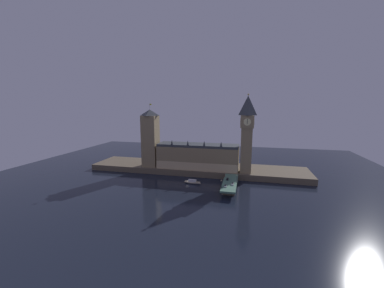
{
  "coord_description": "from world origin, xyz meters",
  "views": [
    {
      "loc": [
        50.0,
        -193.04,
        68.57
      ],
      "look_at": [
        -0.75,
        20.0,
        31.85
      ],
      "focal_mm": 22.0,
      "sensor_mm": 36.0,
      "label": 1
    }
  ],
  "objects_px": {
    "pedestrian_near_rail": "(222,187)",
    "street_lamp_mid": "(237,178)",
    "clock_tower": "(247,132)",
    "car_northbound_lead": "(227,179)",
    "boat_upstream": "(192,182)",
    "pedestrian_mid_walk": "(236,182)",
    "car_northbound_trail": "(225,186)",
    "car_southbound_lead": "(233,184)",
    "street_lamp_near": "(221,183)",
    "victoria_tower": "(151,138)",
    "pedestrian_far_rail": "(225,176)"
  },
  "relations": [
    {
      "from": "pedestrian_near_rail",
      "to": "street_lamp_mid",
      "type": "relative_size",
      "value": 0.24
    },
    {
      "from": "clock_tower",
      "to": "car_northbound_lead",
      "type": "xyz_separation_m",
      "value": [
        -14.52,
        -26.5,
        -37.79
      ]
    },
    {
      "from": "street_lamp_mid",
      "to": "boat_upstream",
      "type": "bearing_deg",
      "value": 172.49
    },
    {
      "from": "pedestrian_mid_walk",
      "to": "street_lamp_mid",
      "type": "bearing_deg",
      "value": 68.91
    },
    {
      "from": "pedestrian_near_rail",
      "to": "car_northbound_trail",
      "type": "bearing_deg",
      "value": 49.87
    },
    {
      "from": "car_northbound_lead",
      "to": "pedestrian_mid_walk",
      "type": "height_order",
      "value": "pedestrian_mid_walk"
    },
    {
      "from": "clock_tower",
      "to": "car_northbound_lead",
      "type": "bearing_deg",
      "value": -118.73
    },
    {
      "from": "car_southbound_lead",
      "to": "street_lamp_near",
      "type": "height_order",
      "value": "street_lamp_near"
    },
    {
      "from": "street_lamp_mid",
      "to": "car_northbound_lead",
      "type": "bearing_deg",
      "value": 147.9
    },
    {
      "from": "clock_tower",
      "to": "street_lamp_mid",
      "type": "height_order",
      "value": "clock_tower"
    },
    {
      "from": "street_lamp_near",
      "to": "boat_upstream",
      "type": "height_order",
      "value": "street_lamp_near"
    },
    {
      "from": "car_southbound_lead",
      "to": "street_lamp_near",
      "type": "distance_m",
      "value": 11.79
    },
    {
      "from": "car_northbound_lead",
      "to": "street_lamp_near",
      "type": "height_order",
      "value": "street_lamp_near"
    },
    {
      "from": "clock_tower",
      "to": "pedestrian_near_rail",
      "type": "relative_size",
      "value": 45.71
    },
    {
      "from": "victoria_tower",
      "to": "street_lamp_mid",
      "type": "height_order",
      "value": "victoria_tower"
    },
    {
      "from": "street_lamp_near",
      "to": "street_lamp_mid",
      "type": "distance_m",
      "value": 18.31
    },
    {
      "from": "victoria_tower",
      "to": "boat_upstream",
      "type": "relative_size",
      "value": 4.06
    },
    {
      "from": "street_lamp_mid",
      "to": "boat_upstream",
      "type": "relative_size",
      "value": 0.41
    },
    {
      "from": "victoria_tower",
      "to": "pedestrian_mid_walk",
      "type": "distance_m",
      "value": 99.69
    },
    {
      "from": "pedestrian_near_rail",
      "to": "pedestrian_mid_walk",
      "type": "xyz_separation_m",
      "value": [
        10.09,
        14.52,
        0.1
      ]
    },
    {
      "from": "pedestrian_near_rail",
      "to": "street_lamp_near",
      "type": "distance_m",
      "value": 3.06
    },
    {
      "from": "pedestrian_far_rail",
      "to": "street_lamp_mid",
      "type": "relative_size",
      "value": 0.28
    },
    {
      "from": "street_lamp_near",
      "to": "car_northbound_trail",
      "type": "bearing_deg",
      "value": 36.35
    },
    {
      "from": "car_northbound_lead",
      "to": "pedestrian_far_rail",
      "type": "height_order",
      "value": "pedestrian_far_rail"
    },
    {
      "from": "car_northbound_trail",
      "to": "car_northbound_lead",
      "type": "bearing_deg",
      "value": 90.0
    },
    {
      "from": "pedestrian_mid_walk",
      "to": "street_lamp_near",
      "type": "xyz_separation_m",
      "value": [
        -10.49,
        -13.68,
        2.81
      ]
    },
    {
      "from": "pedestrian_near_rail",
      "to": "street_lamp_near",
      "type": "relative_size",
      "value": 0.27
    },
    {
      "from": "car_northbound_trail",
      "to": "pedestrian_far_rail",
      "type": "height_order",
      "value": "pedestrian_far_rail"
    },
    {
      "from": "victoria_tower",
      "to": "car_northbound_lead",
      "type": "bearing_deg",
      "value": -19.52
    },
    {
      "from": "clock_tower",
      "to": "street_lamp_near",
      "type": "distance_m",
      "value": 60.38
    },
    {
      "from": "car_northbound_trail",
      "to": "boat_upstream",
      "type": "relative_size",
      "value": 0.25
    },
    {
      "from": "victoria_tower",
      "to": "pedestrian_mid_walk",
      "type": "height_order",
      "value": "victoria_tower"
    },
    {
      "from": "victoria_tower",
      "to": "street_lamp_mid",
      "type": "distance_m",
      "value": 98.85
    },
    {
      "from": "victoria_tower",
      "to": "car_northbound_lead",
      "type": "distance_m",
      "value": 90.98
    },
    {
      "from": "car_southbound_lead",
      "to": "pedestrian_mid_walk",
      "type": "relative_size",
      "value": 2.72
    },
    {
      "from": "pedestrian_near_rail",
      "to": "pedestrian_far_rail",
      "type": "distance_m",
      "value": 26.3
    },
    {
      "from": "street_lamp_mid",
      "to": "pedestrian_near_rail",
      "type": "bearing_deg",
      "value": -123.98
    },
    {
      "from": "car_northbound_lead",
      "to": "street_lamp_mid",
      "type": "xyz_separation_m",
      "value": [
        7.97,
        -5.0,
        3.39
      ]
    },
    {
      "from": "clock_tower",
      "to": "car_northbound_lead",
      "type": "height_order",
      "value": "clock_tower"
    },
    {
      "from": "car_northbound_lead",
      "to": "car_southbound_lead",
      "type": "height_order",
      "value": "car_southbound_lead"
    },
    {
      "from": "clock_tower",
      "to": "victoria_tower",
      "type": "height_order",
      "value": "clock_tower"
    },
    {
      "from": "pedestrian_mid_walk",
      "to": "victoria_tower",
      "type": "bearing_deg",
      "value": 158.59
    },
    {
      "from": "pedestrian_near_rail",
      "to": "victoria_tower",
      "type": "bearing_deg",
      "value": 147.94
    },
    {
      "from": "victoria_tower",
      "to": "street_lamp_near",
      "type": "relative_size",
      "value": 10.7
    },
    {
      "from": "car_southbound_lead",
      "to": "street_lamp_mid",
      "type": "distance_m",
      "value": 7.93
    },
    {
      "from": "pedestrian_mid_walk",
      "to": "pedestrian_far_rail",
      "type": "xyz_separation_m",
      "value": [
        -10.09,
        11.78,
        0.02
      ]
    },
    {
      "from": "car_northbound_trail",
      "to": "boat_upstream",
      "type": "height_order",
      "value": "car_northbound_trail"
    },
    {
      "from": "car_northbound_lead",
      "to": "car_southbound_lead",
      "type": "bearing_deg",
      "value": -66.44
    },
    {
      "from": "street_lamp_near",
      "to": "victoria_tower",
      "type": "bearing_deg",
      "value": 148.25
    },
    {
      "from": "boat_upstream",
      "to": "pedestrian_far_rail",
      "type": "bearing_deg",
      "value": 11.39
    }
  ]
}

